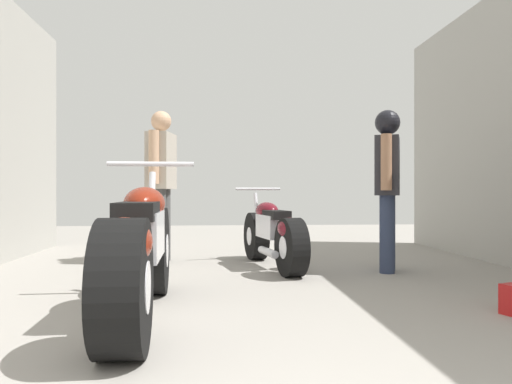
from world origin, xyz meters
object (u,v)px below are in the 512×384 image
object	(u,v)px
motorcycle_maroon_cruiser	(140,252)
mechanic_with_helmet	(387,175)
motorcycle_black_naked	(273,234)
mechanic_in_blue	(161,177)

from	to	relation	value
motorcycle_maroon_cruiser	mechanic_with_helmet	xyz separation A→B (m)	(2.21, 1.77, 0.55)
motorcycle_black_naked	mechanic_with_helmet	distance (m)	1.34
mechanic_in_blue	motorcycle_maroon_cruiser	bearing A→B (deg)	-86.59
motorcycle_black_naked	mechanic_with_helmet	xyz separation A→B (m)	(1.13, -0.36, 0.62)
motorcycle_maroon_cruiser	mechanic_in_blue	bearing A→B (deg)	93.41
mechanic_in_blue	mechanic_with_helmet	size ratio (longest dim) A/B	1.06
motorcycle_maroon_cruiser	mechanic_with_helmet	size ratio (longest dim) A/B	1.37
mechanic_with_helmet	mechanic_in_blue	bearing A→B (deg)	158.91
motorcycle_maroon_cruiser	motorcycle_black_naked	size ratio (longest dim) A/B	1.22
mechanic_in_blue	mechanic_with_helmet	world-z (taller)	mechanic_in_blue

